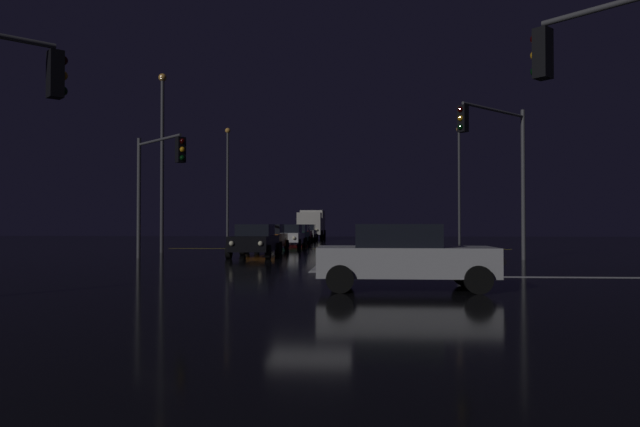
{
  "coord_description": "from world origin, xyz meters",
  "views": [
    {
      "loc": [
        1.54,
        -17.86,
        1.56
      ],
      "look_at": [
        -0.53,
        11.9,
        2.12
      ],
      "focal_mm": 33.12,
      "sensor_mm": 36.0,
      "label": 1
    }
  ],
  "objects": [
    {
      "name": "sedan_silver_crossing",
      "position": [
        2.57,
        -3.56,
        0.8
      ],
      "size": [
        4.33,
        2.02,
        1.57
      ],
      "color": "#B7B7BC",
      "rests_on": "ground"
    },
    {
      "name": "sedan_black",
      "position": [
        -3.55,
        10.16,
        0.8
      ],
      "size": [
        2.02,
        4.33,
        1.57
      ],
      "color": "black",
      "rests_on": "ground"
    },
    {
      "name": "box_truck",
      "position": [
        -3.73,
        45.56,
        1.71
      ],
      "size": [
        2.68,
        8.28,
        3.08
      ],
      "color": "beige",
      "rests_on": "ground"
    },
    {
      "name": "streetlamp_left_far",
      "position": [
        -9.4,
        29.9,
        5.46
      ],
      "size": [
        0.44,
        0.44,
        9.53
      ],
      "color": "#424247",
      "rests_on": "ground"
    },
    {
      "name": "sedan_red",
      "position": [
        -3.75,
        33.0,
        0.8
      ],
      "size": [
        2.02,
        4.33,
        1.57
      ],
      "color": "maroon",
      "rests_on": "ground"
    },
    {
      "name": "sedan_white",
      "position": [
        -3.27,
        20.89,
        0.8
      ],
      "size": [
        2.02,
        4.33,
        1.57
      ],
      "color": "silver",
      "rests_on": "ground"
    },
    {
      "name": "sedan_gray",
      "position": [
        -3.68,
        38.29,
        0.8
      ],
      "size": [
        2.02,
        4.33,
        1.57
      ],
      "color": "slate",
      "rests_on": "ground"
    },
    {
      "name": "sedan_orange",
      "position": [
        -3.79,
        15.61,
        0.8
      ],
      "size": [
        2.02,
        4.33,
        1.57
      ],
      "color": "#C66014",
      "rests_on": "ground"
    },
    {
      "name": "streetlamp_left_near",
      "position": [
        -9.4,
        13.9,
        5.66
      ],
      "size": [
        0.44,
        0.44,
        9.91
      ],
      "color": "#424247",
      "rests_on": "ground"
    },
    {
      "name": "stop_line_north",
      "position": [
        0.0,
        8.3,
        0.0
      ],
      "size": [
        0.35,
        14.22,
        0.01
      ],
      "color": "white",
      "rests_on": "ground"
    },
    {
      "name": "traffic_signal_ne",
      "position": [
        7.39,
        7.39,
        4.59
      ],
      "size": [
        3.47,
        3.47,
        6.64
      ],
      "color": "#4C4C51",
      "rests_on": "ground"
    },
    {
      "name": "sedan_green",
      "position": [
        -3.41,
        26.44,
        0.8
      ],
      "size": [
        2.02,
        4.33,
        1.57
      ],
      "color": "#14512D",
      "rests_on": "ground"
    },
    {
      "name": "streetlamp_right_far",
      "position": [
        9.4,
        29.9,
        5.41
      ],
      "size": [
        0.44,
        0.44,
        9.42
      ],
      "color": "#424247",
      "rests_on": "ground"
    },
    {
      "name": "ground",
      "position": [
        0.0,
        0.0,
        -0.05
      ],
      "size": [
        120.0,
        120.0,
        0.1
      ],
      "primitive_type": "cube",
      "color": "black"
    },
    {
      "name": "centre_line_ns",
      "position": [
        0.0,
        19.9,
        0.0
      ],
      "size": [
        22.0,
        0.15,
        0.01
      ],
      "color": "yellow",
      "rests_on": "ground"
    },
    {
      "name": "crosswalk_bar_east",
      "position": [
        8.4,
        0.0,
        0.0
      ],
      "size": [
        14.22,
        0.4,
        0.01
      ],
      "color": "white",
      "rests_on": "ground"
    },
    {
      "name": "traffic_signal_nw",
      "position": [
        -7.41,
        7.41,
        3.85
      ],
      "size": [
        3.16,
        3.16,
        5.56
      ],
      "color": "#4C4C51",
      "rests_on": "ground"
    }
  ]
}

